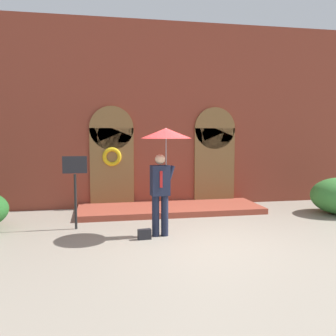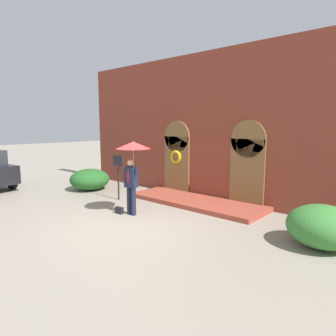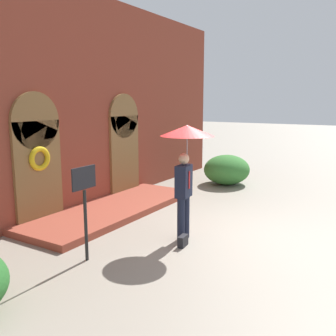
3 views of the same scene
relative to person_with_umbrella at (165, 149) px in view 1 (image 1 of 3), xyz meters
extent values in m
plane|color=gray|center=(0.62, -0.59, -1.91)|extent=(80.00, 80.00, 0.00)
cube|color=brown|center=(0.62, 3.61, 0.89)|extent=(14.00, 0.50, 5.60)
cube|color=brown|center=(-0.98, 3.32, -0.71)|extent=(1.30, 0.08, 2.40)
cylinder|color=brown|center=(-0.98, 3.32, 0.49)|extent=(1.30, 0.08, 1.30)
cube|color=brown|center=(2.22, 3.32, -0.71)|extent=(1.30, 0.08, 2.40)
cylinder|color=brown|center=(2.22, 3.32, 0.49)|extent=(1.30, 0.08, 1.30)
torus|color=gold|center=(-0.98, 3.25, -0.36)|extent=(0.56, 0.12, 0.56)
cube|color=#98402E|center=(0.62, 2.46, -1.83)|extent=(5.20, 1.80, 0.16)
cylinder|color=#191E33|center=(-0.20, 0.00, -1.46)|extent=(0.16, 0.16, 0.90)
cylinder|color=#191E33|center=(0.00, 0.00, -1.46)|extent=(0.16, 0.16, 0.90)
cube|color=#191E33|center=(-0.10, 0.00, -0.68)|extent=(0.43, 0.29, 0.66)
cube|color=#A51919|center=(-0.10, -0.13, -0.64)|extent=(0.06, 0.02, 0.36)
sphere|color=tan|center=(-0.10, 0.00, -0.22)|extent=(0.22, 0.22, 0.22)
cylinder|color=#191E33|center=(0.12, 0.00, -0.58)|extent=(0.22, 0.09, 0.46)
cylinder|color=gray|center=(0.03, 0.00, -0.26)|extent=(0.02, 0.02, 0.98)
cone|color=red|center=(0.03, 0.00, 0.34)|extent=(1.10, 1.10, 0.22)
cone|color=white|center=(0.03, 0.00, 0.35)|extent=(0.61, 0.61, 0.20)
cube|color=black|center=(-0.47, -0.20, -1.80)|extent=(0.29, 0.15, 0.22)
cylinder|color=black|center=(-1.94, 0.97, -1.26)|extent=(0.06, 0.06, 1.30)
cube|color=#232328|center=(-1.94, 0.97, -0.39)|extent=(0.56, 0.03, 0.40)
camera|label=1|loc=(-1.48, -7.93, 0.35)|focal=40.00mm
camera|label=2|loc=(7.01, -6.22, 0.96)|focal=32.00mm
camera|label=3|loc=(-6.62, -3.60, 0.93)|focal=40.00mm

